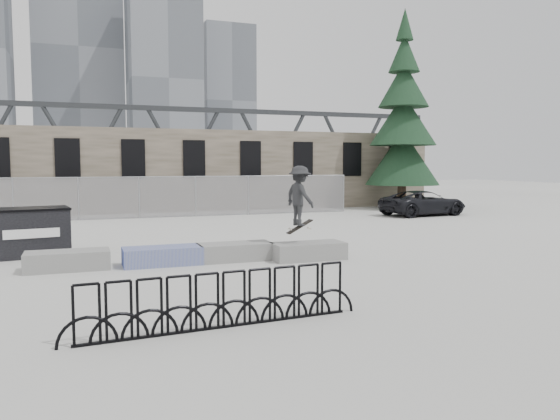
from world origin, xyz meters
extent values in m
plane|color=beige|center=(0.00, 0.00, 0.00)|extent=(120.00, 120.00, 0.00)
cube|color=#665A4B|center=(0.00, 16.25, 2.25)|extent=(36.00, 2.50, 4.50)
cube|color=black|center=(-3.20, 14.98, 2.90)|extent=(1.20, 0.12, 2.00)
cube|color=black|center=(0.00, 14.98, 2.90)|extent=(1.20, 0.12, 2.00)
cube|color=black|center=(3.20, 14.98, 2.90)|extent=(1.20, 0.12, 2.00)
cube|color=black|center=(6.40, 14.98, 2.90)|extent=(1.20, 0.12, 2.00)
cube|color=black|center=(9.60, 14.98, 2.90)|extent=(1.20, 0.12, 2.00)
cube|color=black|center=(12.80, 14.98, 2.90)|extent=(1.20, 0.12, 2.00)
cube|color=black|center=(16.00, 14.98, 2.90)|extent=(1.20, 0.12, 2.00)
cylinder|color=gray|center=(-5.50, 12.50, 1.00)|extent=(0.06, 0.06, 2.00)
cylinder|color=gray|center=(-2.75, 12.50, 1.00)|extent=(0.06, 0.06, 2.00)
cylinder|color=gray|center=(0.00, 12.50, 1.00)|extent=(0.06, 0.06, 2.00)
cylinder|color=gray|center=(2.75, 12.50, 1.00)|extent=(0.06, 0.06, 2.00)
cylinder|color=gray|center=(5.50, 12.50, 1.00)|extent=(0.06, 0.06, 2.00)
cylinder|color=gray|center=(8.25, 12.50, 1.00)|extent=(0.06, 0.06, 2.00)
cylinder|color=gray|center=(11.00, 12.50, 1.00)|extent=(0.06, 0.06, 2.00)
cube|color=#99999E|center=(0.00, 12.50, 1.00)|extent=(22.00, 0.02, 2.00)
cylinder|color=gray|center=(0.00, 12.50, 2.00)|extent=(22.00, 0.04, 0.04)
cube|color=gray|center=(-3.03, -0.10, 0.23)|extent=(2.00, 0.90, 0.47)
cube|color=#2D471E|center=(-3.03, -0.10, 0.41)|extent=(1.76, 0.66, 0.10)
cube|color=#3647A2|center=(-0.73, -0.24, 0.23)|extent=(2.00, 0.90, 0.47)
cube|color=#2D471E|center=(-0.73, -0.24, 0.41)|extent=(1.76, 0.66, 0.10)
cube|color=gray|center=(1.23, -0.23, 0.23)|extent=(2.00, 0.90, 0.47)
cube|color=#2D471E|center=(1.23, -0.23, 0.41)|extent=(1.76, 0.66, 0.10)
cube|color=gray|center=(3.15, -0.82, 0.23)|extent=(2.00, 0.90, 0.47)
cube|color=#2D471E|center=(3.15, -0.82, 0.41)|extent=(1.76, 0.66, 0.10)
cube|color=black|center=(-4.06, 2.43, 0.67)|extent=(2.22, 1.54, 1.33)
cube|color=black|center=(-4.06, 2.43, 1.35)|extent=(2.28, 1.60, 0.06)
cube|color=white|center=(-3.96, 1.80, 0.72)|extent=(1.42, 0.25, 0.26)
cube|color=black|center=(-0.65, -6.13, 0.02)|extent=(4.49, 0.41, 0.04)
torus|color=black|center=(-2.67, -6.29, 0.45)|extent=(0.89, 0.12, 0.89)
torus|color=black|center=(-2.22, -6.25, 0.45)|extent=(0.89, 0.12, 0.89)
torus|color=black|center=(-1.77, -6.22, 0.45)|extent=(0.89, 0.12, 0.89)
torus|color=black|center=(-1.32, -6.18, 0.45)|extent=(0.89, 0.12, 0.89)
torus|color=black|center=(-0.87, -6.15, 0.45)|extent=(0.89, 0.12, 0.89)
torus|color=black|center=(-0.43, -6.11, 0.45)|extent=(0.89, 0.12, 0.89)
torus|color=black|center=(0.02, -6.08, 0.45)|extent=(0.89, 0.12, 0.89)
torus|color=black|center=(0.47, -6.04, 0.45)|extent=(0.89, 0.12, 0.89)
torus|color=black|center=(0.92, -6.01, 0.45)|extent=(0.89, 0.12, 0.89)
torus|color=black|center=(1.37, -5.97, 0.45)|extent=(0.89, 0.12, 0.89)
cylinder|color=#38281E|center=(15.08, 13.05, 1.03)|extent=(0.50, 0.50, 2.07)
cone|color=black|center=(15.08, 13.05, 3.00)|extent=(4.28, 4.28, 3.20)
cone|color=black|center=(15.08, 13.05, 5.20)|extent=(3.83, 3.83, 3.00)
cone|color=black|center=(15.08, 13.05, 7.20)|extent=(2.91, 2.91, 2.60)
cone|color=black|center=(15.08, 13.05, 9.00)|extent=(1.80, 1.80, 2.20)
cone|color=black|center=(15.08, 13.05, 10.60)|extent=(1.01, 1.01, 1.80)
cube|color=slate|center=(-2.00, 100.00, 24.00)|extent=(16.00, 14.00, 48.00)
cube|color=slate|center=(12.00, 85.00, 17.00)|extent=(12.00, 12.00, 34.00)
cube|color=slate|center=(26.00, 95.00, 15.00)|extent=(10.00, 10.00, 30.00)
cube|color=#2D3033|center=(10.00, 55.00, 4.00)|extent=(70.00, 3.00, 1.20)
cube|color=#2D3033|center=(10.00, 55.00, 9.50)|extent=(70.00, 0.60, 0.60)
cube|color=gray|center=(40.00, 55.00, 2.00)|extent=(2.00, 3.00, 4.00)
imported|color=black|center=(13.77, 9.03, 0.63)|extent=(4.76, 2.59, 1.27)
imported|color=#262729|center=(2.89, -0.82, 1.76)|extent=(0.86, 1.17, 1.63)
cube|color=black|center=(2.89, -0.82, 0.92)|extent=(0.76, 0.30, 0.36)
cylinder|color=beige|center=(2.61, -0.89, 0.87)|extent=(0.06, 0.03, 0.06)
cylinder|color=beige|center=(2.61, -0.75, 0.87)|extent=(0.06, 0.03, 0.06)
cylinder|color=beige|center=(3.17, -0.89, 0.87)|extent=(0.06, 0.03, 0.06)
cylinder|color=beige|center=(3.17, -0.75, 0.87)|extent=(0.06, 0.03, 0.06)
camera|label=1|loc=(-2.72, -14.46, 2.62)|focal=35.00mm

